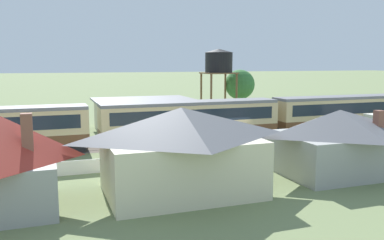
# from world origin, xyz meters

# --- Properties ---
(ground_plane) EXTENTS (600.00, 600.00, 0.00)m
(ground_plane) POSITION_xyz_m (0.00, 0.00, 0.00)
(ground_plane) COLOR #707F51
(passenger_train) EXTENTS (56.91, 3.20, 4.17)m
(passenger_train) POSITION_xyz_m (-4.28, 1.07, 2.31)
(passenger_train) COLOR brown
(passenger_train) RESTS_ON ground_plane
(railway_track) EXTENTS (108.74, 3.60, 0.04)m
(railway_track) POSITION_xyz_m (1.20, 1.07, 0.01)
(railway_track) COLOR #665B51
(railway_track) RESTS_ON ground_plane
(station_building) EXTENTS (11.72, 9.81, 3.68)m
(station_building) POSITION_xyz_m (-7.23, 10.42, 1.87)
(station_building) COLOR #BCB293
(station_building) RESTS_ON ground_plane
(water_tower) EXTENTS (4.21, 4.21, 9.86)m
(water_tower) POSITION_xyz_m (4.25, 14.43, 7.98)
(water_tower) COLOR brown
(water_tower) RESTS_ON ground_plane
(cottage_grey_roof) EXTENTS (9.85, 6.86, 5.33)m
(cottage_grey_roof) POSITION_xyz_m (-10.51, -14.02, 2.76)
(cottage_grey_roof) COLOR beige
(cottage_grey_roof) RESTS_ON ground_plane
(cottage_grey_roof_2) EXTENTS (9.11, 6.73, 4.65)m
(cottage_grey_roof_2) POSITION_xyz_m (1.66, -13.47, 2.41)
(cottage_grey_roof_2) COLOR #9E9E99
(cottage_grey_roof_2) RESTS_ON ground_plane
(picket_fence_front) EXTENTS (46.27, 0.06, 1.05)m
(picket_fence_front) POSITION_xyz_m (-15.27, -7.56, 0.53)
(picket_fence_front) COLOR white
(picket_fence_front) RESTS_ON ground_plane
(parked_car_grey) EXTENTS (4.55, 1.89, 1.25)m
(parked_car_grey) POSITION_xyz_m (3.12, -5.32, 0.60)
(parked_car_grey) COLOR gray
(parked_car_grey) RESTS_ON ground_plane
(yard_tree_0) EXTENTS (4.33, 4.33, 7.01)m
(yard_tree_0) POSITION_xyz_m (8.44, 16.36, 4.83)
(yard_tree_0) COLOR #4C3823
(yard_tree_0) RESTS_ON ground_plane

